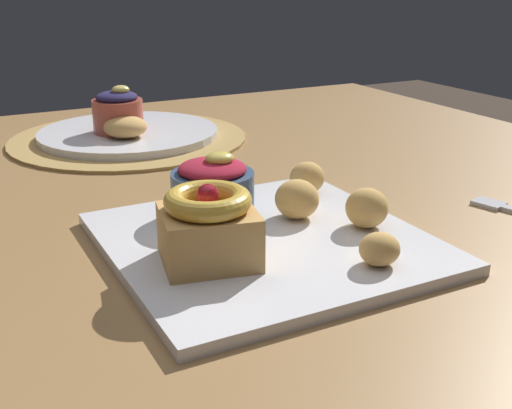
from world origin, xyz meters
name	(u,v)px	position (x,y,z in m)	size (l,w,h in m)	color
dining_table	(146,249)	(0.00, 0.00, 0.65)	(1.43, 1.09, 0.73)	olive
woven_placemat	(129,138)	(0.06, 0.26, 0.73)	(0.38, 0.38, 0.01)	#AD894C
front_plate	(265,242)	(0.05, -0.23, 0.74)	(0.30, 0.30, 0.01)	white
cake_slice	(209,226)	(-0.02, -0.26, 0.78)	(0.10, 0.09, 0.07)	tan
berry_ramekin	(213,188)	(0.03, -0.15, 0.77)	(0.09, 0.09, 0.07)	#3D5675
fritter_front	(307,178)	(0.16, -0.14, 0.76)	(0.04, 0.04, 0.04)	tan
fritter_middle	(380,249)	(0.11, -0.34, 0.76)	(0.04, 0.04, 0.03)	tan
fritter_back	(297,199)	(0.11, -0.20, 0.76)	(0.05, 0.05, 0.04)	tan
fritter_extra	(367,208)	(0.16, -0.26, 0.76)	(0.04, 0.04, 0.04)	tan
back_plate	(129,133)	(0.06, 0.26, 0.74)	(0.29, 0.29, 0.01)	white
back_ramekin	(118,112)	(0.04, 0.25, 0.78)	(0.08, 0.08, 0.08)	#B24C3D
back_pastry	(125,127)	(0.04, 0.21, 0.76)	(0.07, 0.07, 0.03)	tan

